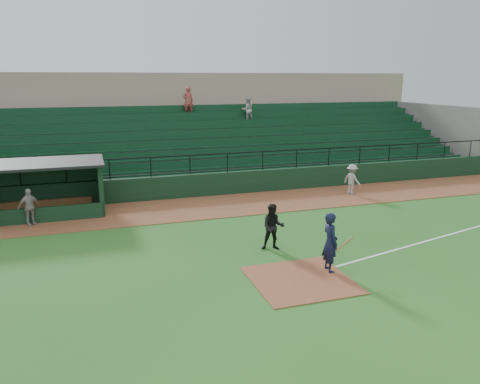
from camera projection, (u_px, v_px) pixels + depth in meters
name	position (u px, v px, depth m)	size (l,w,h in m)	color
ground	(288.00, 268.00, 15.29)	(90.00, 90.00, 0.00)	#255D1E
warning_track	(221.00, 206.00, 22.67)	(40.00, 4.00, 0.03)	brown
home_plate_dirt	(301.00, 280.00, 14.36)	(3.00, 3.00, 0.03)	brown
foul_line	(458.00, 232.00, 18.82)	(18.00, 0.09, 0.01)	white
stadium_structure	(184.00, 138.00, 29.93)	(38.00, 13.08, 6.40)	black
dugout	(1.00, 187.00, 20.84)	(8.90, 3.20, 2.42)	black
batter_at_plate	(330.00, 242.00, 14.82)	(1.04, 0.73, 1.95)	black
umpire	(273.00, 227.00, 16.75)	(0.82, 0.64, 1.70)	black
runner	(352.00, 179.00, 24.71)	(1.03, 0.59, 1.60)	#9D9993
dugout_player_a	(29.00, 207.00, 19.48)	(0.92, 0.38, 1.57)	#9E9994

